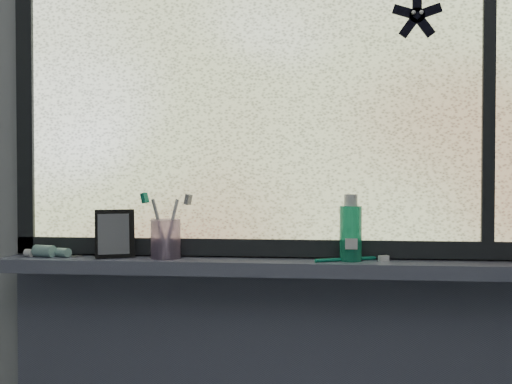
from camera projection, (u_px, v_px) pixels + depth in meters
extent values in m
cube|color=#9EA3A8|center=(278.00, 180.00, 1.71)|extent=(3.00, 0.01, 2.50)
cube|color=#545870|center=(276.00, 267.00, 1.64)|extent=(1.62, 0.14, 0.04)
cube|color=silver|center=(277.00, 85.00, 1.68)|extent=(1.50, 0.01, 1.00)
cube|color=black|center=(277.00, 248.00, 1.69)|extent=(1.60, 0.03, 0.05)
cube|color=black|center=(26.00, 89.00, 1.76)|extent=(0.05, 0.03, 1.10)
cube|color=black|center=(488.00, 82.00, 1.62)|extent=(0.03, 0.03, 1.00)
cube|color=black|center=(115.00, 234.00, 1.69)|extent=(0.13, 0.10, 0.14)
cylinder|color=#B291BF|center=(166.00, 239.00, 1.67)|extent=(0.11, 0.11, 0.11)
cylinder|color=#1FA277|center=(351.00, 228.00, 1.62)|extent=(0.08, 0.08, 0.16)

